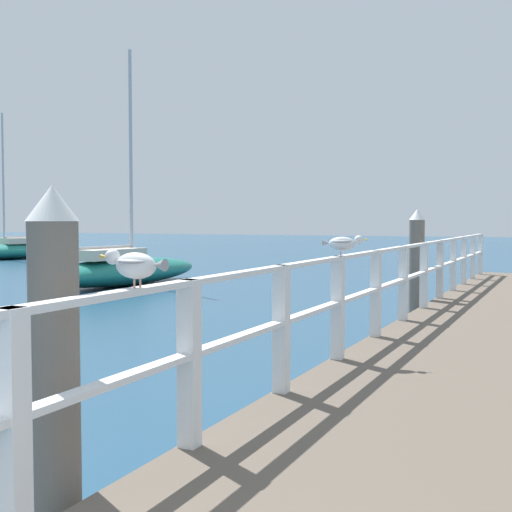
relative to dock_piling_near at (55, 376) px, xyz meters
name	(u,v)px	position (x,y,z in m)	size (l,w,h in m)	color
pier_deck	(509,344)	(1.85, 7.04, -0.84)	(3.10, 20.20, 0.48)	brown
pier_railing	(403,275)	(0.38, 7.04, 0.07)	(0.12, 18.72, 1.09)	white
dock_piling_near	(55,376)	(0.00, 0.00, 0.00)	(0.29, 0.29, 2.15)	#6B6056
dock_piling_far	(417,267)	(0.00, 9.85, 0.00)	(0.29, 0.29, 2.15)	#6B6056
seagull_foreground	(135,264)	(0.37, 0.25, 0.62)	(0.48, 0.20, 0.21)	white
seagull_background	(343,243)	(0.39, 4.08, 0.62)	(0.47, 0.23, 0.21)	white
boat_0	(124,270)	(-9.51, 14.01, -0.62)	(2.55, 6.52, 7.00)	#197266
boat_4	(12,250)	(-22.62, 23.01, -0.65)	(3.98, 6.55, 7.13)	#197266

